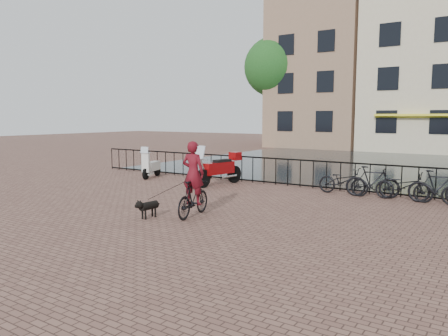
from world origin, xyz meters
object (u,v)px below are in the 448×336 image
Objects in this scene: motorcycle at (219,164)px; scooter at (152,161)px; cyclist at (193,183)px; dog at (149,208)px.

motorcycle is 1.46× the size of scooter.
motorcycle is at bearing -20.51° from scooter.
dog is at bearing 32.85° from cyclist.
motorcycle reaches higher than scooter.
cyclist reaches higher than dog.
cyclist is at bearing 46.02° from dog.
motorcycle reaches higher than dog.
dog is at bearing -63.77° from motorcycle.
scooter is at bearing -171.38° from motorcycle.
cyclist is 1.01× the size of motorcycle.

